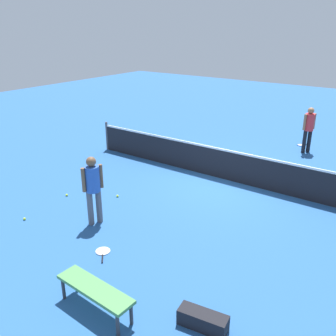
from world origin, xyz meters
name	(u,v)px	position (x,y,z in m)	size (l,w,h in m)	color
ground_plane	(224,179)	(0.00, 0.00, 0.00)	(40.00, 40.00, 0.00)	#265693
court_net	(225,164)	(0.00, 0.00, 0.50)	(10.09, 0.09, 1.07)	#4C4C51
player_near_side	(93,185)	(-1.28, -4.24, 1.01)	(0.44, 0.52, 1.70)	#595960
player_far_side	(309,126)	(1.27, 4.05, 1.01)	(0.47, 0.48, 1.70)	black
tennis_racket_near_player	(103,252)	(-0.25, -5.03, 0.01)	(0.52, 0.55, 0.03)	white
tennis_racket_far_player	(302,145)	(0.89, 4.85, 0.01)	(0.48, 0.57, 0.03)	blue
tennis_ball_near_player	(117,196)	(-1.83, -2.88, 0.03)	(0.07, 0.07, 0.07)	#C6E033
tennis_ball_by_net	(24,219)	(-2.80, -5.17, 0.03)	(0.07, 0.07, 0.07)	#C6E033
tennis_ball_midcourt	(67,195)	(-3.02, -3.66, 0.03)	(0.07, 0.07, 0.07)	#C6E033
courtside_bench	(95,291)	(0.89, -6.31, 0.42)	(1.52, 0.47, 0.48)	#4C8C4C
equipment_bag	(205,321)	(2.56, -5.58, 0.14)	(0.83, 0.40, 0.28)	black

